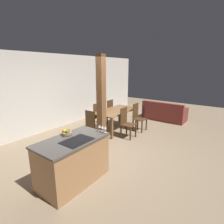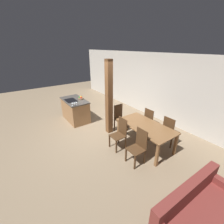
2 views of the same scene
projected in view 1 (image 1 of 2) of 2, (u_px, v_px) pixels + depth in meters
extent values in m
plane|color=#847056|center=(105.00, 151.00, 4.80)|extent=(16.00, 16.00, 0.00)
cube|color=beige|center=(43.00, 94.00, 6.01)|extent=(11.20, 0.08, 2.70)
cube|color=#9E7047|center=(73.00, 161.00, 3.44)|extent=(1.35, 0.73, 0.87)
cube|color=#4C4742|center=(72.00, 140.00, 3.33)|extent=(1.39, 0.77, 0.04)
cube|color=black|center=(77.00, 141.00, 3.24)|extent=(0.56, 0.40, 0.01)
cylinder|color=#99704C|center=(67.00, 133.00, 3.53)|extent=(0.21, 0.21, 0.05)
sphere|color=red|center=(69.00, 130.00, 3.55)|extent=(0.07, 0.07, 0.07)
sphere|color=gold|center=(64.00, 131.00, 3.51)|extent=(0.08, 0.08, 0.08)
sphere|color=#3D8E38|center=(67.00, 132.00, 3.47)|extent=(0.08, 0.08, 0.08)
cylinder|color=silver|center=(105.00, 132.00, 3.63)|extent=(0.06, 0.06, 0.00)
cylinder|color=silver|center=(105.00, 131.00, 3.62)|extent=(0.01, 0.01, 0.08)
cone|color=silver|center=(105.00, 128.00, 3.60)|extent=(0.06, 0.06, 0.06)
cylinder|color=silver|center=(102.00, 132.00, 3.67)|extent=(0.06, 0.06, 0.00)
cylinder|color=silver|center=(102.00, 130.00, 3.66)|extent=(0.01, 0.01, 0.08)
cone|color=silver|center=(102.00, 127.00, 3.64)|extent=(0.06, 0.06, 0.06)
cylinder|color=silver|center=(100.00, 131.00, 3.71)|extent=(0.06, 0.06, 0.00)
cylinder|color=silver|center=(100.00, 129.00, 3.70)|extent=(0.01, 0.01, 0.08)
cone|color=silver|center=(99.00, 126.00, 3.69)|extent=(0.06, 0.06, 0.06)
cube|color=brown|center=(116.00, 110.00, 6.30)|extent=(1.76, 0.93, 0.03)
cube|color=brown|center=(112.00, 128.00, 5.53)|extent=(0.07, 0.07, 0.70)
cube|color=brown|center=(136.00, 117.00, 6.80)|extent=(0.07, 0.07, 0.70)
cube|color=brown|center=(93.00, 124.00, 5.98)|extent=(0.07, 0.07, 0.70)
cube|color=brown|center=(119.00, 114.00, 7.26)|extent=(0.07, 0.07, 0.70)
cube|color=#472D19|center=(129.00, 125.00, 5.63)|extent=(0.40, 0.40, 0.02)
cube|color=#472D19|center=(124.00, 116.00, 5.67)|extent=(0.38, 0.02, 0.53)
cube|color=#472D19|center=(130.00, 134.00, 5.44)|extent=(0.04, 0.04, 0.42)
cube|color=#472D19|center=(136.00, 131.00, 5.72)|extent=(0.04, 0.04, 0.42)
cube|color=#472D19|center=(121.00, 132.00, 5.64)|extent=(0.04, 0.04, 0.42)
cube|color=#472D19|center=(127.00, 129.00, 5.92)|extent=(0.04, 0.04, 0.42)
cube|color=#472D19|center=(140.00, 119.00, 6.25)|extent=(0.40, 0.40, 0.02)
cube|color=#472D19|center=(136.00, 111.00, 6.28)|extent=(0.38, 0.02, 0.53)
cube|color=#472D19|center=(142.00, 127.00, 6.06)|extent=(0.04, 0.04, 0.42)
cube|color=#472D19|center=(146.00, 125.00, 6.34)|extent=(0.04, 0.04, 0.42)
cube|color=#472D19|center=(133.00, 125.00, 6.26)|extent=(0.04, 0.04, 0.42)
cube|color=#472D19|center=(138.00, 123.00, 6.54)|extent=(0.04, 0.04, 0.42)
cube|color=#472D19|center=(93.00, 117.00, 6.50)|extent=(0.40, 0.40, 0.02)
cube|color=#472D19|center=(97.00, 111.00, 6.32)|extent=(0.38, 0.02, 0.53)
cube|color=#472D19|center=(93.00, 121.00, 6.79)|extent=(0.04, 0.04, 0.42)
cube|color=#472D19|center=(87.00, 123.00, 6.51)|extent=(0.04, 0.04, 0.42)
cube|color=#472D19|center=(100.00, 122.00, 6.59)|extent=(0.04, 0.04, 0.42)
cube|color=#472D19|center=(94.00, 125.00, 6.31)|extent=(0.04, 0.04, 0.42)
cube|color=#472D19|center=(106.00, 113.00, 7.12)|extent=(0.40, 0.40, 0.02)
cube|color=#472D19|center=(110.00, 107.00, 6.94)|extent=(0.38, 0.02, 0.53)
cube|color=#472D19|center=(106.00, 116.00, 7.41)|extent=(0.04, 0.04, 0.42)
cube|color=#472D19|center=(100.00, 118.00, 7.13)|extent=(0.04, 0.04, 0.42)
cube|color=#472D19|center=(112.00, 118.00, 7.21)|extent=(0.04, 0.04, 0.42)
cube|color=#472D19|center=(107.00, 120.00, 6.93)|extent=(0.04, 0.04, 0.42)
cube|color=#472D19|center=(95.00, 127.00, 5.45)|extent=(0.40, 0.40, 0.02)
cube|color=#472D19|center=(90.00, 120.00, 5.23)|extent=(0.02, 0.38, 0.53)
cube|color=#472D19|center=(103.00, 133.00, 5.54)|extent=(0.04, 0.04, 0.42)
cube|color=#472D19|center=(94.00, 130.00, 5.74)|extent=(0.04, 0.04, 0.42)
cube|color=#472D19|center=(95.00, 136.00, 5.26)|extent=(0.04, 0.04, 0.42)
cube|color=#472D19|center=(87.00, 134.00, 5.47)|extent=(0.04, 0.04, 0.42)
cube|color=maroon|center=(164.00, 115.00, 7.63)|extent=(0.86, 1.79, 0.44)
cube|color=maroon|center=(162.00, 107.00, 7.28)|extent=(0.20, 1.77, 0.36)
cube|color=maroon|center=(184.00, 116.00, 7.13)|extent=(0.82, 0.16, 0.58)
cube|color=maroon|center=(147.00, 110.00, 8.09)|extent=(0.82, 0.16, 0.58)
cube|color=brown|center=(101.00, 102.00, 4.86)|extent=(0.19, 0.19, 2.57)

